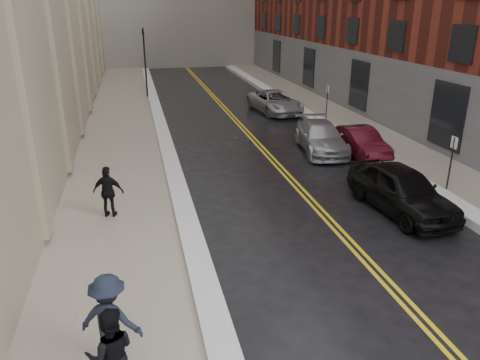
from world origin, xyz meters
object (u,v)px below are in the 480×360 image
car_black (401,190)px  car_maroon (361,142)px  car_silver_near (321,137)px  pedestrian_b (110,320)px  pedestrian_c (108,192)px  car_silver_far (275,102)px  pedestrian_a (111,354)px

car_black → car_maroon: (1.60, 6.31, -0.15)m
car_silver_near → pedestrian_b: 16.08m
car_silver_near → pedestrian_c: pedestrian_c is taller
car_black → car_maroon: 6.51m
car_maroon → car_silver_far: size_ratio=0.78×
car_silver_far → pedestrian_b: size_ratio=2.67×
car_silver_near → pedestrian_a: 16.81m
car_black → car_silver_near: size_ratio=0.98×
car_silver_far → car_black: bearing=-98.6°
pedestrian_a → car_black: bearing=-148.1°
car_silver_near → pedestrian_a: pedestrian_a is taller
car_silver_far → pedestrian_a: 24.80m
pedestrian_b → pedestrian_c: size_ratio=1.10×
car_silver_near → pedestrian_c: (-9.85, -5.90, 0.32)m
car_maroon → car_black: bearing=-104.4°
car_maroon → pedestrian_c: pedestrian_c is taller
pedestrian_b → pedestrian_c: (-0.29, 7.02, -0.09)m
car_black → pedestrian_c: 9.96m
car_silver_near → pedestrian_a: bearing=-116.6°
car_black → pedestrian_c: bearing=166.3°
car_maroon → car_silver_near: bearing=146.1°
pedestrian_a → pedestrian_c: bearing=-90.0°
car_maroon → car_silver_far: (-1.26, 9.97, 0.06)m
pedestrian_b → pedestrian_c: 7.02m
car_maroon → pedestrian_c: bearing=-157.3°
pedestrian_a → car_silver_far: bearing=-115.8°
pedestrian_a → pedestrian_c: size_ratio=1.05×
car_silver_far → pedestrian_c: size_ratio=2.95×
car_black → car_silver_far: (0.34, 16.27, -0.09)m
car_silver_far → car_maroon: bearing=-90.2°
car_silver_far → pedestrian_a: size_ratio=2.81×
pedestrian_b → pedestrian_c: pedestrian_b is taller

